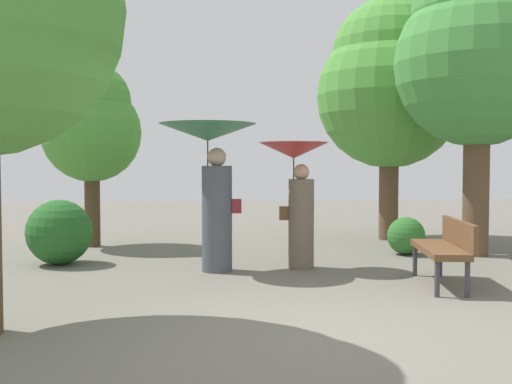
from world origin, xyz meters
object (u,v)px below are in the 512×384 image
object	(u,v)px
tree_near_left	(91,123)
tree_mid_right	(390,83)
person_right	(297,182)
person_left	(211,165)
park_bench	(446,245)
tree_near_right	(478,48)

from	to	relation	value
tree_near_left	tree_mid_right	distance (m)	5.92
person_right	person_left	bearing A→B (deg)	103.09
tree_near_left	tree_mid_right	size ratio (longest dim) A/B	0.70
person_left	park_bench	size ratio (longest dim) A/B	1.34
person_left	tree_near_left	size ratio (longest dim) A/B	0.62
person_left	tree_near_left	distance (m)	3.63
person_left	park_bench	world-z (taller)	person_left
tree_near_left	tree_mid_right	xyz separation A→B (m)	(5.85, 0.37, 0.88)
person_right	tree_mid_right	size ratio (longest dim) A/B	0.38
tree_near_right	tree_near_left	bearing A→B (deg)	163.70
person_left	tree_near_right	xyz separation A→B (m)	(4.47, 0.96, 1.93)
person_left	tree_mid_right	xyz separation A→B (m)	(3.76, 3.24, 1.65)
park_bench	tree_near_right	distance (m)	4.10
person_right	tree_near_right	xyz separation A→B (m)	(3.21, 0.86, 2.19)
tree_near_left	park_bench	bearing A→B (deg)	-40.78
person_left	tree_near_left	bearing A→B (deg)	44.33
person_right	park_bench	world-z (taller)	person_right
park_bench	tree_mid_right	size ratio (longest dim) A/B	0.32
tree_mid_right	person_right	bearing A→B (deg)	-128.55
person_right	park_bench	xyz separation A→B (m)	(1.61, -1.50, -0.76)
tree_mid_right	tree_near_left	bearing A→B (deg)	-176.39
person_left	tree_near_left	world-z (taller)	tree_near_left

